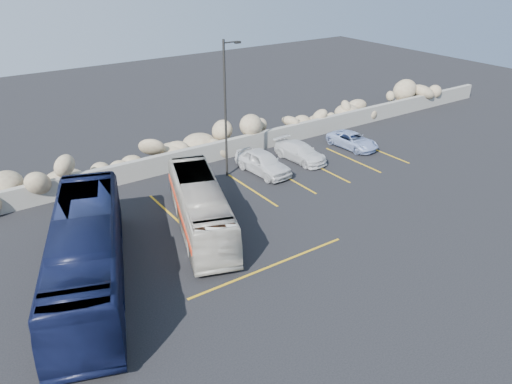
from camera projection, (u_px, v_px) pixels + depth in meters
ground at (291, 261)px, 21.92m from camera, size 90.00×90.00×0.00m
seawall at (171, 162)px, 30.55m from camera, size 60.00×0.40×1.20m
riprap_pile at (162, 145)px, 31.13m from camera, size 54.00×2.80×2.60m
parking_lines at (295, 190)px, 28.39m from camera, size 18.16×9.36×0.01m
lamppost at (226, 106)px, 28.36m from camera, size 1.14×0.18×8.00m
vintage_bus at (200, 207)px, 23.96m from camera, size 4.73×8.88×2.42m
tour_coach at (87, 254)px, 19.67m from camera, size 6.11×11.18×3.05m
car_a at (263, 162)px, 30.26m from camera, size 1.93×4.18×1.39m
car_c at (300, 152)px, 32.12m from camera, size 1.89×4.04×1.14m
car_d at (353, 141)px, 34.18m from camera, size 1.99×3.86×1.04m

